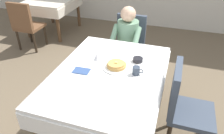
# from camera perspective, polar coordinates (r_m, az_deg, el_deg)

# --- Properties ---
(ground_plane) EXTENTS (14.00, 14.00, 0.00)m
(ground_plane) POSITION_cam_1_polar(r_m,az_deg,el_deg) (2.70, -0.73, -14.56)
(ground_plane) COLOR brown
(dining_table_main) EXTENTS (1.12, 1.52, 0.74)m
(dining_table_main) POSITION_cam_1_polar(r_m,az_deg,el_deg) (2.26, -0.85, -3.25)
(dining_table_main) COLOR white
(dining_table_main) RESTS_ON ground
(chair_diner) EXTENTS (0.44, 0.45, 0.93)m
(chair_diner) POSITION_cam_1_polar(r_m,az_deg,el_deg) (3.31, 4.57, 6.52)
(chair_diner) COLOR #384251
(chair_diner) RESTS_ON ground
(diner_person) EXTENTS (0.40, 0.43, 1.12)m
(diner_person) POSITION_cam_1_polar(r_m,az_deg,el_deg) (3.12, 3.97, 7.63)
(diner_person) COLOR gray
(diner_person) RESTS_ON ground
(chair_right_side) EXTENTS (0.45, 0.44, 0.93)m
(chair_right_side) POSITION_cam_1_polar(r_m,az_deg,el_deg) (2.26, 18.22, -9.11)
(chair_right_side) COLOR #384251
(chair_right_side) RESTS_ON ground
(plate_breakfast) EXTENTS (0.28, 0.28, 0.02)m
(plate_breakfast) POSITION_cam_1_polar(r_m,az_deg,el_deg) (2.27, 1.15, -0.12)
(plate_breakfast) COLOR white
(plate_breakfast) RESTS_ON dining_table_main
(breakfast_stack) EXTENTS (0.21, 0.21, 0.06)m
(breakfast_stack) POSITION_cam_1_polar(r_m,az_deg,el_deg) (2.26, 1.17, 0.58)
(breakfast_stack) COLOR tan
(breakfast_stack) RESTS_ON plate_breakfast
(cup_coffee) EXTENTS (0.11, 0.08, 0.08)m
(cup_coffee) POSITION_cam_1_polar(r_m,az_deg,el_deg) (2.17, 6.44, -0.96)
(cup_coffee) COLOR #333D4C
(cup_coffee) RESTS_ON dining_table_main
(bowl_butter) EXTENTS (0.11, 0.11, 0.04)m
(bowl_butter) POSITION_cam_1_polar(r_m,az_deg,el_deg) (2.40, 6.84, 1.92)
(bowl_butter) COLOR black
(bowl_butter) RESTS_ON dining_table_main
(syrup_pitcher) EXTENTS (0.08, 0.08, 0.07)m
(syrup_pitcher) POSITION_cam_1_polar(r_m,az_deg,el_deg) (2.42, -4.04, 2.75)
(syrup_pitcher) COLOR silver
(syrup_pitcher) RESTS_ON dining_table_main
(fork_left_of_plate) EXTENTS (0.03, 0.18, 0.00)m
(fork_left_of_plate) POSITION_cam_1_polar(r_m,az_deg,el_deg) (2.31, -3.50, 0.30)
(fork_left_of_plate) COLOR silver
(fork_left_of_plate) RESTS_ON dining_table_main
(knife_right_of_plate) EXTENTS (0.03, 0.20, 0.00)m
(knife_right_of_plate) POSITION_cam_1_polar(r_m,az_deg,el_deg) (2.22, 5.68, -1.32)
(knife_right_of_plate) COLOR silver
(knife_right_of_plate) RESTS_ON dining_table_main
(spoon_near_edge) EXTENTS (0.15, 0.05, 0.00)m
(spoon_near_edge) POSITION_cam_1_polar(r_m,az_deg,el_deg) (2.00, -1.68, -5.45)
(spoon_near_edge) COLOR silver
(spoon_near_edge) RESTS_ON dining_table_main
(napkin_folded) EXTENTS (0.18, 0.13, 0.01)m
(napkin_folded) POSITION_cam_1_polar(r_m,az_deg,el_deg) (2.25, -8.09, -1.00)
(napkin_folded) COLOR #334C7F
(napkin_folded) RESTS_ON dining_table_main
(background_table_far) EXTENTS (0.92, 1.12, 0.74)m
(background_table_far) POSITION_cam_1_polar(r_m,az_deg,el_deg) (5.02, -15.50, 15.72)
(background_table_far) COLOR silver
(background_table_far) RESTS_ON ground
(background_chair_empty) EXTENTS (0.44, 0.45, 0.93)m
(background_chair_empty) POSITION_cam_1_polar(r_m,az_deg,el_deg) (4.33, -21.89, 10.63)
(background_chair_empty) COLOR brown
(background_chair_empty) RESTS_ON ground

